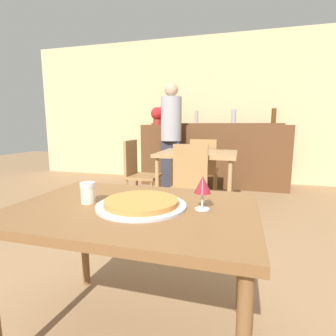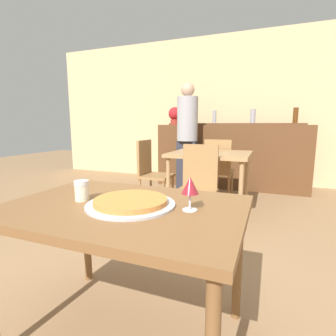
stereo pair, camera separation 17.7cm
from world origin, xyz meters
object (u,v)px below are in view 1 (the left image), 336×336
Objects in this scene: chair_far_side_left at (138,170)px; wine_glass at (203,186)px; chair_far_side_front at (188,182)px; chair_far_side_back at (204,166)px; person_standing at (171,133)px; cheese_shaker at (88,193)px; pizza_tray at (142,203)px; potted_plant at (157,115)px.

wine_glass is at bearing -150.57° from chair_far_side_left.
chair_far_side_front is 1.17m from chair_far_side_back.
chair_far_side_front is at bearing 103.54° from wine_glass.
chair_far_side_left reaches higher than wine_glass.
cheese_shaker is at bearing -82.73° from person_standing.
chair_far_side_back is 2.74m from cheese_shaker.
chair_far_side_front is 8.66× the size of cheese_shaker.
chair_far_side_back is 2.71m from pizza_tray.
pizza_tray is at bearing -157.29° from chair_far_side_left.
chair_far_side_front is 2.46m from potted_plant.
wine_glass is at bearing -76.46° from chair_far_side_front.
chair_far_side_left is 2.78× the size of potted_plant.
chair_far_side_left is at bearing 119.43° from wine_glass.
potted_plant is (-0.81, 3.65, 0.51)m from cheese_shaker.
chair_far_side_front is 1.00× the size of chair_far_side_back.
potted_plant reaches higher than pizza_tray.
chair_far_side_front is at bearing -125.67° from chair_far_side_left.
person_standing is at bearing -33.39° from chair_far_side_back.
person_standing is (-0.68, 3.10, 0.23)m from pizza_tray.
chair_far_side_left is 2.31m from pizza_tray.
wine_glass is (0.97, -3.06, -0.13)m from person_standing.
chair_far_side_back is at bearing 91.54° from pizza_tray.
chair_far_side_back is 2.71m from wine_glass.
chair_far_side_back is 2.09× the size of pizza_tray.
potted_plant is at bearing 110.99° from wine_glass.
chair_far_side_back is at bearing -42.39° from potted_plant.
pizza_tray is at bearing 91.54° from chair_far_side_back.
cheese_shaker is at bearing -174.80° from wine_glass.
chair_far_side_back is at bearing 85.60° from cheese_shaker.
potted_plant is (-0.41, 0.53, 0.32)m from person_standing.
cheese_shaker reaches higher than pizza_tray.
chair_far_side_front is 2.09× the size of pizza_tray.
pizza_tray is at bearing 3.03° from cheese_shaker.
chair_far_side_back is at bearing -54.33° from chair_far_side_left.
person_standing is (-0.61, 1.57, 0.46)m from chair_far_side_front.
person_standing reaches higher than pizza_tray.
wine_glass is (1.17, -2.08, 0.33)m from chair_far_side_left.
cheese_shaker is 3.15m from person_standing.
chair_far_side_back is 8.66× the size of cheese_shaker.
person_standing is (0.21, 0.98, 0.46)m from chair_far_side_left.
pizza_tray is 4.14× the size of cheese_shaker.
potted_plant reaches higher than wine_glass.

